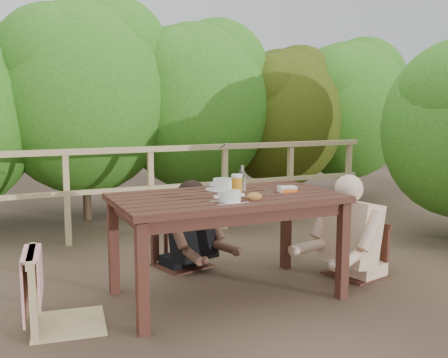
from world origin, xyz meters
name	(u,v)px	position (x,y,z in m)	size (l,w,h in m)	color
ground	(227,295)	(0.00, 0.00, 0.00)	(60.00, 60.00, 0.00)	brown
table	(227,247)	(0.00, 0.00, 0.39)	(1.67, 0.94, 0.77)	#3A1B14
chair_left	(66,253)	(-1.18, -0.05, 0.49)	(0.49, 0.49, 0.98)	tan
chair_far	(182,219)	(-0.06, 0.84, 0.44)	(0.44, 0.44, 0.88)	#3A1B14
chair_right	(357,226)	(1.22, -0.01, 0.43)	(0.43, 0.43, 0.86)	#3A1B14
woman	(181,200)	(-0.06, 0.86, 0.61)	(0.49, 0.61, 1.22)	black
diner_right	(361,192)	(1.25, -0.01, 0.73)	(0.59, 0.72, 1.45)	beige
railing	(151,192)	(0.00, 2.00, 0.51)	(5.60, 0.10, 1.01)	tan
hedge_row	(152,71)	(0.40, 3.20, 1.90)	(6.60, 1.60, 3.80)	#2E6619
soup_near	(229,197)	(-0.10, -0.26, 0.82)	(0.27, 0.27, 0.09)	white
soup_far	(224,185)	(0.09, 0.25, 0.82)	(0.30, 0.30, 0.10)	white
bread_roll	(254,197)	(0.09, -0.26, 0.81)	(0.11, 0.09, 0.07)	#9D6734
beer_glass	(237,185)	(0.09, 0.01, 0.85)	(0.08, 0.08, 0.16)	orange
bottle	(242,180)	(0.15, 0.04, 0.89)	(0.05, 0.05, 0.23)	white
tumbler	(268,193)	(0.26, -0.16, 0.81)	(0.06, 0.06, 0.07)	white
butter_tub	(287,190)	(0.48, -0.07, 0.80)	(0.14, 0.10, 0.06)	white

